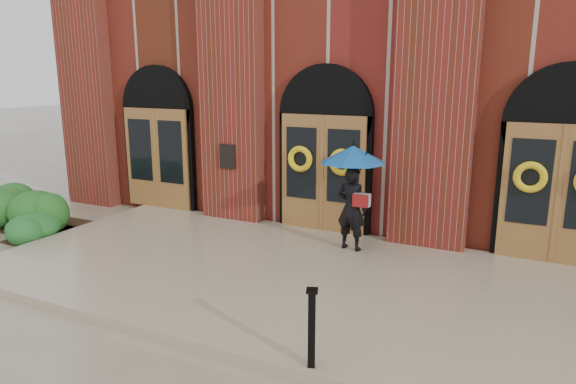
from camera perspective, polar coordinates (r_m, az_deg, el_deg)
The scene contains 7 objects.
ground at distance 9.07m, azimuth -2.88°, elevation -9.64°, with size 90.00×90.00×0.00m, color gray.
landing at distance 9.16m, azimuth -2.43°, elevation -8.89°, with size 10.00×5.30×0.15m, color tan.
church_building at distance 16.60m, azimuth 12.17°, elevation 12.79°, with size 16.20×12.53×7.00m.
man_with_umbrella at distance 9.78m, azimuth 7.19°, elevation 1.59°, with size 1.43×1.43×2.03m.
metal_post at distance 6.09m, azimuth 2.66°, elevation -14.70°, with size 0.17×0.17×0.97m.
hedge_wall_left at distance 13.95m, azimuth -28.13°, elevation -1.24°, with size 3.30×1.32×0.85m, color #20551C.
hedge_front_left at distance 12.17m, azimuth -24.46°, elevation -3.57°, with size 1.47×1.26×0.52m, color #1F5A23.
Camera 1 is at (4.08, -7.31, 3.50)m, focal length 32.00 mm.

